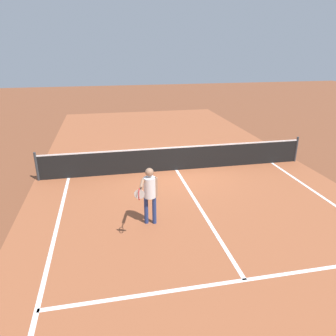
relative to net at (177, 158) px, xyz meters
The scene contains 7 objects.
ground_plane 0.49m from the net, ahead, with size 60.00×60.00×0.00m, color brown.
court_surface_inbounds 0.49m from the net, ahead, with size 10.62×24.40×0.00m, color #9E5433.
line_sideline_left 7.24m from the net, 124.66° to the right, with size 0.10×11.89×0.01m, color white.
line_service_near 6.42m from the net, 90.00° to the right, with size 8.22×0.10×0.01m, color white.
line_center_service 3.24m from the net, 90.00° to the right, with size 0.10×6.40×0.01m, color white.
net is the anchor object (origin of this frame).
player_near 4.14m from the net, 113.00° to the right, with size 0.69×1.14×1.62m.
Camera 1 is at (-2.62, -11.22, 4.54)m, focal length 33.49 mm.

